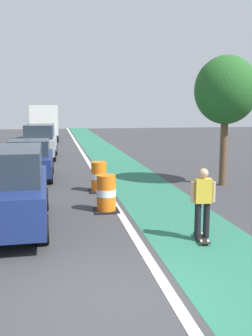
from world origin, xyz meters
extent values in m
plane|color=#38383A|center=(0.00, 0.00, 0.00)|extent=(100.00, 100.00, 0.00)
cube|color=#286B51|center=(2.40, 12.00, 0.00)|extent=(2.50, 80.00, 0.01)
cube|color=silver|center=(0.90, 12.00, 0.01)|extent=(0.20, 80.00, 0.01)
cube|color=black|center=(2.37, 2.23, 0.07)|extent=(0.32, 0.82, 0.02)
cylinder|color=silver|center=(2.32, 2.50, 0.06)|extent=(0.05, 0.11, 0.11)
cylinder|color=silver|center=(2.48, 2.48, 0.06)|extent=(0.05, 0.11, 0.11)
cylinder|color=silver|center=(2.26, 1.99, 0.06)|extent=(0.05, 0.11, 0.11)
cylinder|color=silver|center=(2.41, 1.97, 0.06)|extent=(0.05, 0.11, 0.11)
cylinder|color=black|center=(2.27, 2.25, 0.49)|extent=(0.15, 0.15, 0.82)
cylinder|color=black|center=(2.47, 2.22, 0.49)|extent=(0.15, 0.15, 0.82)
cube|color=gold|center=(2.37, 2.23, 1.18)|extent=(0.39, 0.26, 0.56)
cylinder|color=tan|center=(2.13, 2.26, 1.15)|extent=(0.09, 0.09, 0.48)
cylinder|color=tan|center=(2.61, 2.20, 1.15)|extent=(0.09, 0.09, 0.48)
sphere|color=tan|center=(2.37, 2.23, 1.58)|extent=(0.22, 0.22, 0.22)
cube|color=navy|center=(-2.08, 4.10, 0.79)|extent=(1.93, 4.63, 0.90)
cube|color=#232D38|center=(-2.08, 4.10, 1.64)|extent=(1.67, 2.88, 0.80)
cylinder|color=black|center=(-1.28, 5.54, 0.34)|extent=(0.29, 0.69, 0.68)
cylinder|color=black|center=(-1.23, 2.69, 0.34)|extent=(0.29, 0.69, 0.68)
cube|color=navy|center=(-1.97, 10.85, 0.70)|extent=(1.88, 4.12, 0.72)
cube|color=#232D38|center=(-1.97, 10.60, 1.38)|extent=(1.64, 1.74, 0.64)
cylinder|color=black|center=(-2.78, 12.13, 0.34)|extent=(0.29, 0.68, 0.68)
cylinder|color=black|center=(-1.14, 12.11, 0.34)|extent=(0.29, 0.68, 0.68)
cylinder|color=black|center=(-2.80, 9.59, 0.34)|extent=(0.29, 0.68, 0.68)
cylinder|color=black|center=(-1.16, 9.57, 0.34)|extent=(0.29, 0.68, 0.68)
cube|color=#9EA0A5|center=(-1.79, 17.53, 0.79)|extent=(2.01, 4.66, 0.90)
cube|color=#232D38|center=(-1.79, 17.53, 1.64)|extent=(1.72, 2.91, 0.80)
cylinder|color=black|center=(-2.56, 18.98, 0.34)|extent=(0.30, 0.69, 0.68)
cylinder|color=black|center=(-0.92, 18.92, 0.34)|extent=(0.30, 0.69, 0.68)
cylinder|color=black|center=(-2.66, 16.13, 0.34)|extent=(0.30, 0.69, 0.68)
cylinder|color=black|center=(-1.02, 16.07, 0.34)|extent=(0.30, 0.69, 0.68)
cylinder|color=orange|center=(0.54, 5.13, 0.25)|extent=(0.56, 0.56, 0.42)
cylinder|color=white|center=(0.54, 5.13, 0.57)|extent=(0.57, 0.57, 0.21)
cylinder|color=orange|center=(0.54, 5.13, 0.88)|extent=(0.56, 0.56, 0.42)
cube|color=black|center=(0.54, 5.13, 0.02)|extent=(0.73, 0.73, 0.04)
cylinder|color=orange|center=(0.64, 7.84, 0.25)|extent=(0.56, 0.56, 0.42)
cylinder|color=white|center=(0.64, 7.84, 0.57)|extent=(0.57, 0.57, 0.21)
cylinder|color=orange|center=(0.64, 7.84, 0.88)|extent=(0.56, 0.56, 0.42)
cube|color=black|center=(0.64, 7.84, 0.02)|extent=(0.73, 0.73, 0.04)
cube|color=silver|center=(-1.84, 29.17, 1.98)|extent=(2.45, 5.66, 2.50)
cube|color=#19478C|center=(-1.94, 33.02, 1.53)|extent=(2.25, 1.96, 2.10)
cylinder|color=black|center=(-2.96, 32.79, 0.48)|extent=(0.33, 0.97, 0.96)
cylinder|color=black|center=(-0.91, 32.84, 0.48)|extent=(0.33, 0.97, 0.96)
cylinder|color=black|center=(-2.83, 27.74, 0.48)|extent=(0.33, 0.97, 0.96)
cylinder|color=black|center=(-0.77, 27.79, 0.48)|extent=(0.33, 0.97, 0.96)
cylinder|color=brown|center=(5.57, 8.10, 1.30)|extent=(0.28, 0.28, 2.60)
ellipsoid|color=#235B23|center=(5.57, 8.10, 3.70)|extent=(2.40, 2.40, 2.60)
camera|label=1|loc=(-0.89, -5.69, 3.04)|focal=40.57mm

